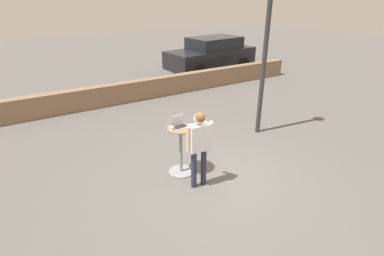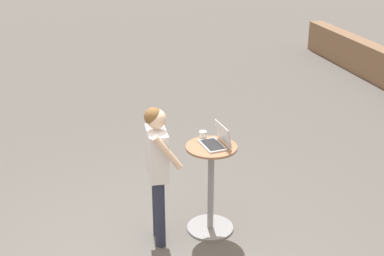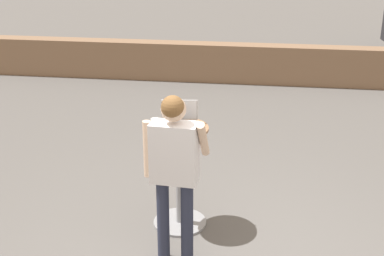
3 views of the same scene
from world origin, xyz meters
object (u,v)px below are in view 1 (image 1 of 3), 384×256
object	(u,v)px
street_lamp	(269,13)
coffee_mug	(171,128)
laptop	(179,124)
cafe_table	(181,149)
parked_car_near_street	(211,55)
standing_person	(199,141)

from	to	relation	value
street_lamp	coffee_mug	bearing A→B (deg)	-166.87
laptop	coffee_mug	bearing A→B (deg)	-157.48
coffee_mug	street_lamp	size ratio (longest dim) A/B	0.02
laptop	street_lamp	size ratio (longest dim) A/B	0.08
cafe_table	laptop	size ratio (longest dim) A/B	2.84
cafe_table	parked_car_near_street	world-z (taller)	parked_car_near_street
cafe_table	parked_car_near_street	distance (m)	9.00
cafe_table	street_lamp	distance (m)	3.88
laptop	coffee_mug	world-z (taller)	laptop
coffee_mug	parked_car_near_street	distance (m)	9.16
coffee_mug	standing_person	world-z (taller)	standing_person
coffee_mug	street_lamp	distance (m)	3.72
cafe_table	standing_person	bearing A→B (deg)	-84.92
standing_person	parked_car_near_street	size ratio (longest dim) A/B	0.35
parked_car_near_street	street_lamp	bearing A→B (deg)	-114.01
street_lamp	laptop	bearing A→B (deg)	-167.62
laptop	parked_car_near_street	xyz separation A→B (m)	(5.65, 6.95, -0.26)
coffee_mug	cafe_table	bearing A→B (deg)	8.09
cafe_table	laptop	bearing A→B (deg)	94.93
cafe_table	street_lamp	size ratio (longest dim) A/B	0.21
cafe_table	coffee_mug	bearing A→B (deg)	-171.91
cafe_table	standing_person	size ratio (longest dim) A/B	0.67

